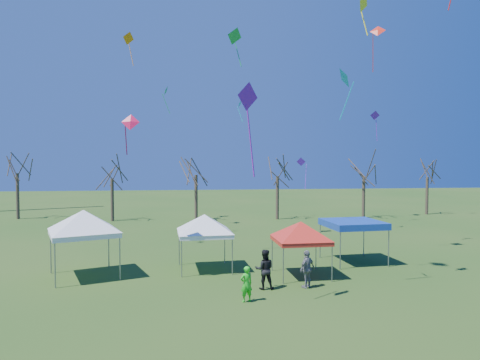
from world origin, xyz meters
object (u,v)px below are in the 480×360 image
object	(u,v)px
tree_0	(17,157)
tree_5	(428,164)
tree_1	(112,164)
tree_2	(196,159)
tent_white_mid	(204,218)
tree_4	(364,161)
tent_red	(301,225)
person_grey	(307,269)
person_dark	(264,269)
tree_3	(278,161)
person_green	(246,284)
tent_blue	(353,224)
tent_white_west	(84,215)

from	to	relation	value
tree_0	tree_5	distance (m)	44.59
tree_1	tree_2	bearing A→B (deg)	-1.85
tent_white_mid	tree_4	bearing A→B (deg)	48.35
tree_0	tent_red	distance (m)	34.66
tent_white_mid	person_grey	bearing A→B (deg)	-39.93
tent_white_mid	tent_red	world-z (taller)	tent_white_mid
tree_5	tent_white_mid	bearing A→B (deg)	-139.94
tree_1	person_dark	world-z (taller)	tree_1
tree_3	person_green	distance (m)	26.83
tent_white_mid	person_dark	bearing A→B (deg)	-55.71
tree_5	tent_red	size ratio (longest dim) A/B	1.96
person_dark	person_grey	size ratio (longest dim) A/B	1.04
tree_2	tree_3	world-z (taller)	tree_2
tree_1	person_grey	distance (m)	28.20
person_grey	person_dark	bearing A→B (deg)	-40.10
tree_0	tent_blue	bearing A→B (deg)	-39.10
tree_2	tent_red	distance (m)	22.94
tree_5	person_dark	size ratio (longest dim) A/B	3.96
tree_5	tree_4	bearing A→B (deg)	-166.15
tree_4	person_dark	bearing A→B (deg)	-122.09
tree_4	tent_white_mid	size ratio (longest dim) A/B	1.94
tent_white_west	tent_white_mid	bearing A→B (deg)	6.46
tree_1	tree_3	bearing A→B (deg)	-2.06
tent_white_mid	person_green	xyz separation A→B (m)	(1.60, -5.68, -2.12)
tree_0	tree_4	bearing A→B (deg)	-5.34
tent_white_mid	person_green	size ratio (longest dim) A/B	2.62
tree_0	tent_red	xyz separation A→B (m)	(23.64, -25.07, -3.78)
person_grey	tree_2	bearing A→B (deg)	-117.75
tree_3	person_grey	size ratio (longest dim) A/B	4.37
tent_white_mid	person_green	bearing A→B (deg)	-74.24
tent_red	tent_blue	size ratio (longest dim) A/B	1.11
tree_3	tent_blue	distance (m)	19.43
tree_2	person_green	bearing A→B (deg)	-86.06
tent_white_west	tent_white_mid	size ratio (longest dim) A/B	1.06
tree_0	person_dark	distance (m)	34.92
tree_3	tent_white_mid	xyz separation A→B (m)	(-8.23, -19.77, -3.19)
tent_blue	tree_1	bearing A→B (deg)	131.63
tree_2	person_green	distance (m)	26.43
tree_0	tree_1	distance (m)	10.47
tent_blue	person_green	bearing A→B (deg)	-138.68
tree_5	person_grey	bearing A→B (deg)	-129.37
tree_0	tree_4	xyz separation A→B (m)	(36.20, -3.38, -0.43)
tree_2	tree_5	world-z (taller)	tree_2
person_dark	tree_5	bearing A→B (deg)	-126.78
tree_1	tree_5	size ratio (longest dim) A/B	1.01
tree_2	tree_5	size ratio (longest dim) A/B	1.10
tree_3	tree_5	size ratio (longest dim) A/B	1.06
tree_0	tent_red	bearing A→B (deg)	-46.68
tree_1	tree_2	xyz separation A→B (m)	(8.40, -0.27, 0.50)
tent_white_mid	person_dark	xyz separation A→B (m)	(2.70, -3.96, -1.95)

